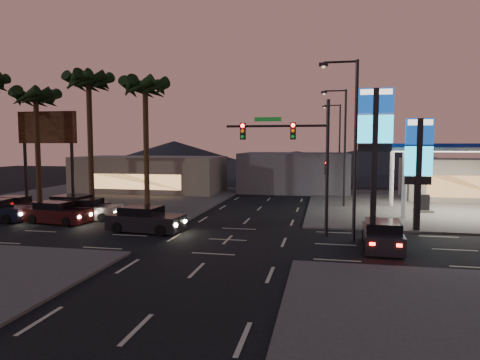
% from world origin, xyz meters
% --- Properties ---
extents(ground, '(140.00, 140.00, 0.00)m').
position_xyz_m(ground, '(0.00, 0.00, 0.00)').
color(ground, black).
rests_on(ground, ground).
extents(corner_lot_ne, '(24.00, 24.00, 0.12)m').
position_xyz_m(corner_lot_ne, '(16.00, 16.00, 0.06)').
color(corner_lot_ne, '#47443F').
rests_on(corner_lot_ne, ground).
extents(corner_lot_nw, '(24.00, 24.00, 0.12)m').
position_xyz_m(corner_lot_nw, '(-16.00, 16.00, 0.06)').
color(corner_lot_nw, '#47443F').
rests_on(corner_lot_nw, ground).
extents(gas_station, '(12.20, 8.20, 5.47)m').
position_xyz_m(gas_station, '(16.00, 12.00, 5.08)').
color(gas_station, silver).
rests_on(gas_station, ground).
extents(convenience_store, '(10.00, 6.00, 4.00)m').
position_xyz_m(convenience_store, '(18.00, 21.00, 2.00)').
color(convenience_store, '#726B5B').
rests_on(convenience_store, ground).
extents(pylon_sign_tall, '(2.20, 0.35, 9.00)m').
position_xyz_m(pylon_sign_tall, '(8.50, 5.50, 6.39)').
color(pylon_sign_tall, black).
rests_on(pylon_sign_tall, ground).
extents(pylon_sign_short, '(1.60, 0.35, 7.00)m').
position_xyz_m(pylon_sign_short, '(11.00, 4.50, 4.66)').
color(pylon_sign_short, black).
rests_on(pylon_sign_short, ground).
extents(traffic_signal_mast, '(6.10, 0.39, 8.00)m').
position_xyz_m(traffic_signal_mast, '(3.76, 1.99, 5.23)').
color(traffic_signal_mast, black).
rests_on(traffic_signal_mast, ground).
extents(pedestal_signal, '(0.32, 0.39, 4.30)m').
position_xyz_m(pedestal_signal, '(5.50, 6.98, 2.92)').
color(pedestal_signal, black).
rests_on(pedestal_signal, ground).
extents(streetlight_near, '(2.14, 0.25, 10.00)m').
position_xyz_m(streetlight_near, '(6.79, 1.00, 5.72)').
color(streetlight_near, black).
rests_on(streetlight_near, ground).
extents(streetlight_mid, '(2.14, 0.25, 10.00)m').
position_xyz_m(streetlight_mid, '(6.79, 14.00, 5.72)').
color(streetlight_mid, black).
rests_on(streetlight_mid, ground).
extents(streetlight_far, '(2.14, 0.25, 10.00)m').
position_xyz_m(streetlight_far, '(6.79, 28.00, 5.72)').
color(streetlight_far, black).
rests_on(streetlight_far, ground).
extents(palm_a, '(4.41, 4.41, 10.86)m').
position_xyz_m(palm_a, '(-9.00, 9.50, 9.43)').
color(palm_a, black).
rests_on(palm_a, ground).
extents(palm_b, '(4.41, 4.41, 11.46)m').
position_xyz_m(palm_b, '(-14.00, 9.50, 9.97)').
color(palm_b, black).
rests_on(palm_b, ground).
extents(palm_c, '(4.41, 4.41, 10.26)m').
position_xyz_m(palm_c, '(-19.00, 9.50, 8.88)').
color(palm_c, black).
rests_on(palm_c, ground).
extents(billboard, '(6.00, 0.30, 8.50)m').
position_xyz_m(billboard, '(-20.50, 13.00, 6.33)').
color(billboard, black).
rests_on(billboard, ground).
extents(building_far_west, '(16.00, 8.00, 4.00)m').
position_xyz_m(building_far_west, '(-14.00, 22.00, 2.00)').
color(building_far_west, '#726B5B').
rests_on(building_far_west, ground).
extents(building_far_mid, '(12.00, 9.00, 4.40)m').
position_xyz_m(building_far_mid, '(2.00, 26.00, 2.20)').
color(building_far_mid, '#4C4C51').
rests_on(building_far_mid, ground).
extents(hill_left, '(40.00, 40.00, 6.00)m').
position_xyz_m(hill_left, '(-25.00, 60.00, 3.00)').
color(hill_left, black).
rests_on(hill_left, ground).
extents(hill_right, '(50.00, 50.00, 5.00)m').
position_xyz_m(hill_right, '(15.00, 60.00, 2.50)').
color(hill_right, black).
rests_on(hill_right, ground).
extents(hill_center, '(60.00, 60.00, 4.00)m').
position_xyz_m(hill_center, '(0.00, 60.00, 2.00)').
color(hill_center, black).
rests_on(hill_center, ground).
extents(car_lane_a_front, '(4.95, 2.45, 1.56)m').
position_xyz_m(car_lane_a_front, '(-5.57, 1.29, 0.73)').
color(car_lane_a_front, black).
rests_on(car_lane_a_front, ground).
extents(car_lane_a_mid, '(4.67, 2.35, 1.47)m').
position_xyz_m(car_lane_a_mid, '(-12.70, 2.81, 0.68)').
color(car_lane_a_mid, black).
rests_on(car_lane_a_mid, ground).
extents(car_lane_b_front, '(4.75, 2.25, 1.51)m').
position_xyz_m(car_lane_b_front, '(-11.36, 4.40, 0.70)').
color(car_lane_b_front, '#565558').
rests_on(car_lane_b_front, ground).
extents(car_lane_b_mid, '(5.08, 2.45, 1.61)m').
position_xyz_m(car_lane_b_mid, '(-12.88, 5.17, 0.75)').
color(car_lane_b_mid, black).
rests_on(car_lane_b_mid, ground).
extents(car_lane_b_rear, '(4.25, 1.90, 1.36)m').
position_xyz_m(car_lane_b_rear, '(-18.25, 5.72, 0.63)').
color(car_lane_b_rear, black).
rests_on(car_lane_b_rear, ground).
extents(suv_station, '(2.14, 4.56, 1.49)m').
position_xyz_m(suv_station, '(8.36, -0.41, 0.69)').
color(suv_station, black).
rests_on(suv_station, ground).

